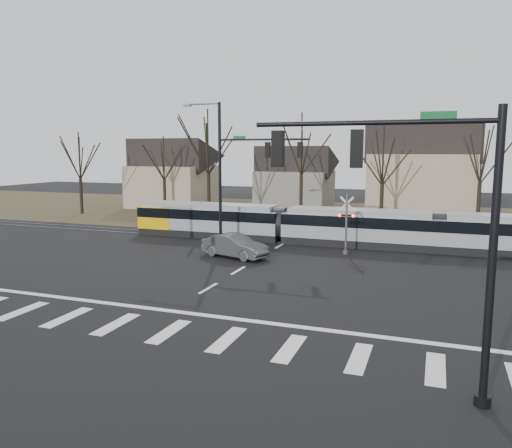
% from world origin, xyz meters
% --- Properties ---
extents(ground, '(140.00, 140.00, 0.00)m').
position_xyz_m(ground, '(0.00, 0.00, 0.00)').
color(ground, black).
extents(grass_verge, '(140.00, 28.00, 0.01)m').
position_xyz_m(grass_verge, '(0.00, 32.00, 0.01)').
color(grass_verge, '#38331E').
rests_on(grass_verge, ground).
extents(crosswalk, '(27.00, 2.60, 0.01)m').
position_xyz_m(crosswalk, '(0.00, -4.00, 0.01)').
color(crosswalk, silver).
rests_on(crosswalk, ground).
extents(stop_line, '(28.00, 0.35, 0.01)m').
position_xyz_m(stop_line, '(0.00, -1.80, 0.01)').
color(stop_line, silver).
rests_on(stop_line, ground).
extents(lane_dashes, '(0.18, 30.00, 0.01)m').
position_xyz_m(lane_dashes, '(0.00, 16.00, 0.01)').
color(lane_dashes, silver).
rests_on(lane_dashes, ground).
extents(rail_pair, '(90.00, 1.52, 0.06)m').
position_xyz_m(rail_pair, '(0.00, 15.80, 0.03)').
color(rail_pair, '#59595E').
rests_on(rail_pair, ground).
extents(tram, '(35.05, 2.60, 2.66)m').
position_xyz_m(tram, '(5.16, 16.00, 1.45)').
color(tram, gray).
rests_on(tram, ground).
extents(sedan, '(4.11, 5.43, 1.50)m').
position_xyz_m(sedan, '(-1.56, 9.29, 0.75)').
color(sedan, '#434449').
rests_on(sedan, ground).
extents(signal_pole_near_right, '(6.72, 0.44, 8.00)m').
position_xyz_m(signal_pole_near_right, '(10.11, -6.00, 5.17)').
color(signal_pole_near_right, black).
rests_on(signal_pole_near_right, ground).
extents(signal_pole_far, '(9.28, 0.44, 10.20)m').
position_xyz_m(signal_pole_far, '(-2.41, 12.50, 5.70)').
color(signal_pole_far, black).
rests_on(signal_pole_far, ground).
extents(rail_crossing_signal, '(1.08, 0.36, 4.00)m').
position_xyz_m(rail_crossing_signal, '(5.00, 12.79, 1.89)').
color(rail_crossing_signal, '#59595B').
rests_on(rail_crossing_signal, ground).
extents(tree_row, '(59.20, 7.20, 10.00)m').
position_xyz_m(tree_row, '(2.00, 26.00, 5.00)').
color(tree_row, black).
rests_on(tree_row, ground).
extents(house_a, '(9.72, 8.64, 8.60)m').
position_xyz_m(house_a, '(-20.00, 34.00, 4.46)').
color(house_a, tan).
rests_on(house_a, ground).
extents(house_b, '(8.64, 7.56, 7.65)m').
position_xyz_m(house_b, '(-5.00, 36.00, 3.97)').
color(house_b, slate).
rests_on(house_b, ground).
extents(house_c, '(10.80, 8.64, 10.10)m').
position_xyz_m(house_c, '(9.00, 33.00, 5.23)').
color(house_c, tan).
rests_on(house_c, ground).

